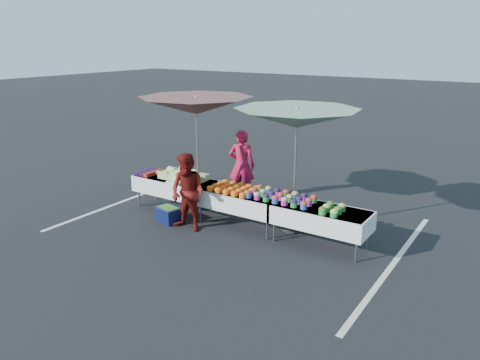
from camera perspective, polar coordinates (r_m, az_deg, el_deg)
The scene contains 17 objects.
ground at distance 9.87m, azimuth 0.00°, elevation -5.56°, with size 80.00×80.00×0.00m, color black.
stripe_left at distance 11.82m, azimuth -13.08°, elevation -2.17°, with size 0.10×5.00×0.00m, color silver.
stripe_right at distance 8.69m, azimuth 18.18°, elevation -9.69°, with size 0.10×5.00×0.00m, color silver.
table_left at distance 10.71m, azimuth -8.07°, elevation -0.61°, with size 1.86×0.81×0.75m.
table_center at distance 9.67m, azimuth 0.00°, elevation -2.37°, with size 1.86×0.81×0.75m.
table_right at distance 8.87m, azimuth 9.79°, elevation -4.43°, with size 1.86×0.81×0.75m.
berry_punnets at distance 11.08m, azimuth -11.09°, elevation 0.95°, with size 0.40×0.54×0.08m.
corn_pile at distance 10.52m, azimuth -7.00°, elevation 0.57°, with size 1.16×0.57×0.26m.
plastic_bags at distance 10.25m, azimuth -7.95°, elevation -0.28°, with size 0.30×0.25×0.05m, color white.
carrot_bowls at distance 9.67m, azimuth -0.78°, elevation -1.01°, with size 0.95×0.69×0.11m.
potato_cups at distance 9.13m, azimuth 4.99°, elevation -1.96°, with size 1.34×0.58×0.16m.
bean_baskets at distance 8.60m, azimuth 11.19°, elevation -3.47°, with size 0.36×0.50×0.15m.
vendor at distance 11.16m, azimuth 0.21°, elevation 1.78°, with size 0.63×0.41×1.73m, color #C61640.
customer at distance 9.46m, azimuth -6.39°, elevation -1.53°, with size 0.78×0.60×1.60m, color maroon.
umbrella_left at distance 10.38m, azimuth -5.36°, elevation 8.92°, with size 2.97×2.97×2.59m.
umbrella_right at distance 9.11m, azimuth 6.94°, elevation 7.38°, with size 3.03×3.03×2.52m.
storage_bin at distance 10.14m, azimuth -8.71°, elevation -4.12°, with size 0.57×0.46×0.33m.
Camera 1 is at (5.02, -7.63, 3.76)m, focal length 35.00 mm.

